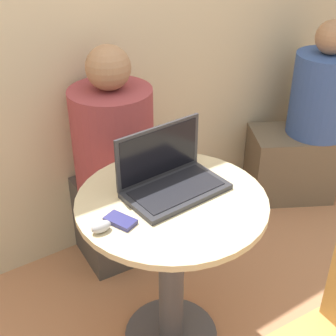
{
  "coord_description": "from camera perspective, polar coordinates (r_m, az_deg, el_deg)",
  "views": [
    {
      "loc": [
        -0.78,
        -1.15,
        1.72
      ],
      "look_at": [
        0.02,
        0.05,
        0.84
      ],
      "focal_mm": 50.0,
      "sensor_mm": 36.0,
      "label": 1
    }
  ],
  "objects": [
    {
      "name": "chair_background",
      "position": [
        3.14,
        19.48,
        5.53
      ],
      "size": [
        0.54,
        0.54,
        0.85
      ],
      "color": "tan",
      "rests_on": "ground_plane"
    },
    {
      "name": "laptop",
      "position": [
        1.73,
        0.27,
        -1.14
      ],
      "size": [
        0.39,
        0.24,
        0.23
      ],
      "color": "#2D2D33",
      "rests_on": "round_table"
    },
    {
      "name": "cell_phone",
      "position": [
        1.59,
        -5.83,
        -6.4
      ],
      "size": [
        0.1,
        0.12,
        0.02
      ],
      "color": "navy",
      "rests_on": "round_table"
    },
    {
      "name": "computer_mouse",
      "position": [
        1.55,
        -8.16,
        -7.09
      ],
      "size": [
        0.07,
        0.04,
        0.04
      ],
      "color": "#B2B2B7",
      "rests_on": "round_table"
    },
    {
      "name": "round_table",
      "position": [
        1.84,
        0.42,
        -9.69
      ],
      "size": [
        0.7,
        0.7,
        0.74
      ],
      "color": "#4C4C51",
      "rests_on": "ground_plane"
    },
    {
      "name": "ground_plane",
      "position": [
        2.21,
        0.37,
        -19.76
      ],
      "size": [
        12.0,
        12.0,
        0.0
      ],
      "primitive_type": "plane",
      "color": "tan"
    },
    {
      "name": "person_seated",
      "position": [
        2.37,
        -7.05,
        -0.87
      ],
      "size": [
        0.39,
        0.6,
        1.15
      ],
      "color": "#4C4742",
      "rests_on": "ground_plane"
    },
    {
      "name": "person_background",
      "position": [
        2.96,
        16.4,
        4.51
      ],
      "size": [
        0.61,
        0.54,
        1.1
      ],
      "color": "brown",
      "rests_on": "ground_plane"
    }
  ]
}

